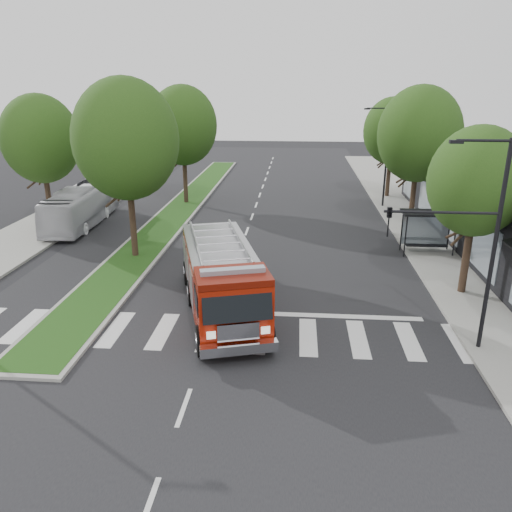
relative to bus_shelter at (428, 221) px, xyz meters
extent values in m
plane|color=black|center=(-11.20, -8.15, -2.04)|extent=(140.00, 140.00, 0.00)
cube|color=gray|center=(1.30, 1.85, -1.96)|extent=(5.00, 80.00, 0.15)
cube|color=gray|center=(-25.70, 1.85, -1.96)|extent=(5.00, 80.00, 0.15)
cube|color=gray|center=(-17.20, 9.85, -1.97)|extent=(3.00, 50.00, 0.14)
cube|color=#243F12|center=(-17.20, 9.85, -1.89)|extent=(2.60, 49.50, 0.02)
cylinder|color=black|center=(-1.40, -0.75, -0.79)|extent=(0.08, 0.08, 2.50)
cylinder|color=black|center=(1.40, -0.75, -0.79)|extent=(0.08, 0.08, 2.50)
cylinder|color=black|center=(-1.40, 0.45, -0.79)|extent=(0.08, 0.08, 2.50)
cylinder|color=black|center=(1.40, 0.45, -0.79)|extent=(0.08, 0.08, 2.50)
cube|color=black|center=(0.00, -0.15, 0.51)|extent=(3.20, 1.60, 0.12)
cube|color=#8C99A5|center=(0.00, 0.55, -0.74)|extent=(2.80, 0.04, 1.80)
cube|color=black|center=(0.00, -0.15, -1.49)|extent=(2.40, 0.40, 0.08)
cylinder|color=black|center=(0.30, -6.15, -0.17)|extent=(0.36, 0.36, 3.74)
ellipsoid|color=#13360E|center=(0.30, -6.15, 3.49)|extent=(4.40, 4.40, 5.06)
cylinder|color=black|center=(0.30, 5.85, 0.16)|extent=(0.36, 0.36, 4.40)
ellipsoid|color=#13360E|center=(0.30, 5.85, 4.46)|extent=(5.60, 5.60, 6.44)
cylinder|color=black|center=(0.30, 15.85, -0.06)|extent=(0.36, 0.36, 3.96)
ellipsoid|color=#13360E|center=(0.30, 15.85, 3.81)|extent=(5.00, 5.00, 5.75)
cylinder|color=black|center=(-17.20, -2.15, 0.27)|extent=(0.36, 0.36, 4.62)
ellipsoid|color=#13360E|center=(-17.20, -2.15, 4.79)|extent=(5.80, 5.80, 6.67)
cylinder|color=black|center=(-17.20, 11.85, 0.16)|extent=(0.36, 0.36, 4.40)
ellipsoid|color=#13360E|center=(-17.20, 11.85, 4.46)|extent=(5.60, 5.60, 6.44)
cylinder|color=black|center=(-25.20, 3.85, 0.05)|extent=(0.36, 0.36, 4.18)
ellipsoid|color=#13360E|center=(-25.20, 3.85, 4.14)|extent=(5.20, 5.20, 5.98)
cylinder|color=black|center=(-0.70, -11.65, 1.96)|extent=(0.16, 0.16, 8.00)
cylinder|color=black|center=(-1.60, -11.65, 5.86)|extent=(1.80, 0.10, 0.10)
cube|color=black|center=(-2.50, -11.65, 5.81)|extent=(0.45, 0.20, 0.12)
cylinder|color=black|center=(-2.70, -11.65, 3.36)|extent=(4.00, 0.10, 0.10)
imported|color=black|center=(-4.50, -11.65, 2.96)|extent=(0.18, 0.22, 1.10)
cylinder|color=black|center=(-0.70, 11.85, 1.96)|extent=(0.16, 0.16, 8.00)
cylinder|color=black|center=(-1.60, 11.85, 5.86)|extent=(1.80, 0.10, 0.10)
cube|color=black|center=(-2.50, 11.85, 5.81)|extent=(0.45, 0.20, 0.12)
cube|color=#5E0F05|center=(-11.04, -8.97, -1.49)|extent=(5.19, 9.62, 0.27)
cube|color=maroon|center=(-11.28, -8.13, -0.34)|extent=(4.58, 7.51, 2.19)
cube|color=maroon|center=(-10.09, -12.24, -0.34)|extent=(3.18, 2.66, 2.30)
cube|color=#B2B2B7|center=(-11.28, -8.13, 0.81)|extent=(4.58, 7.51, 0.13)
cylinder|color=#B2B2B7|center=(-12.23, -8.40, 1.03)|extent=(1.93, 6.36, 0.11)
cylinder|color=#B2B2B7|center=(-10.33, -7.85, 1.03)|extent=(1.93, 6.36, 0.11)
cube|color=silver|center=(-9.75, -13.45, -1.38)|extent=(2.85, 1.16, 0.38)
cube|color=#8C99A5|center=(-10.09, -12.24, 1.14)|extent=(2.43, 1.04, 0.20)
cylinder|color=black|center=(-11.22, -12.91, -1.44)|extent=(0.70, 1.27, 1.21)
cylinder|color=black|center=(-8.79, -12.21, -1.44)|extent=(0.70, 1.27, 1.21)
cylinder|color=black|center=(-12.49, -8.48, -1.44)|extent=(0.70, 1.27, 1.21)
cylinder|color=black|center=(-10.07, -7.78, -1.44)|extent=(0.70, 1.27, 1.21)
cylinder|color=black|center=(-13.22, -5.95, -1.44)|extent=(0.70, 1.27, 1.21)
cylinder|color=black|center=(-10.80, -5.25, -1.44)|extent=(0.70, 1.27, 1.21)
imported|color=silver|center=(-23.20, 4.62, -0.65)|extent=(2.86, 10.12, 2.79)
camera|label=1|loc=(-7.82, -29.27, 7.66)|focal=35.00mm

